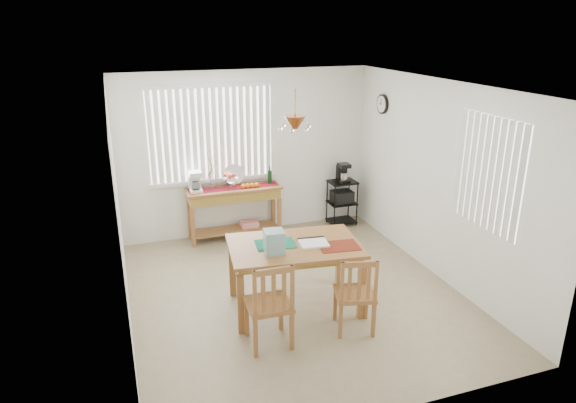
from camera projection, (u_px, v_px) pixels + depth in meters
name	position (u px, v px, depth m)	size (l,w,h in m)	color
ground	(295.00, 294.00, 6.52)	(4.00, 4.50, 0.01)	tan
room_shell	(295.00, 165.00, 5.98)	(4.20, 4.70, 2.70)	white
sideboard	(235.00, 200.00, 8.04)	(1.47, 0.41, 0.83)	#9D6635
sideboard_items	(219.00, 181.00, 7.86)	(1.40, 0.35, 0.63)	maroon
wire_cart	(342.00, 198.00, 8.64)	(0.45, 0.36, 0.76)	black
cart_items	(343.00, 173.00, 8.50)	(0.18, 0.21, 0.31)	black
dining_table	(294.00, 252.00, 6.01)	(1.63, 1.15, 0.82)	#9D6635
table_items	(284.00, 242.00, 5.80)	(1.17, 0.68, 0.26)	#136F53
chair_left	(270.00, 305.00, 5.33)	(0.47, 0.47, 0.99)	#9D6635
chair_right	(355.00, 294.00, 5.61)	(0.52, 0.52, 0.92)	#9D6635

